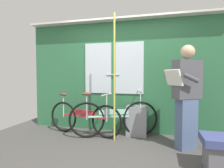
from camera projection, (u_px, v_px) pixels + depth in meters
name	position (u px, v px, depth m)	size (l,w,h in m)	color
ground_plane	(107.00, 156.00, 2.85)	(5.29, 4.15, 0.04)	#474442
train_door_wall	(122.00, 74.00, 4.02)	(4.29, 0.28, 2.42)	#2D6B42
bicycle_near_door	(113.00, 118.00, 3.66)	(1.69, 0.69, 0.92)	black
bicycle_leaning_behind	(83.00, 118.00, 3.80)	(1.68, 0.46, 0.87)	black
passenger_reading_newspaper	(186.00, 94.00, 3.05)	(0.63, 0.59, 1.72)	slate
trash_bin_by_wall	(137.00, 121.00, 3.77)	(0.41, 0.28, 0.60)	gray
handrail_pole	(114.00, 77.00, 3.45)	(0.04, 0.04, 2.38)	#C6C14C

